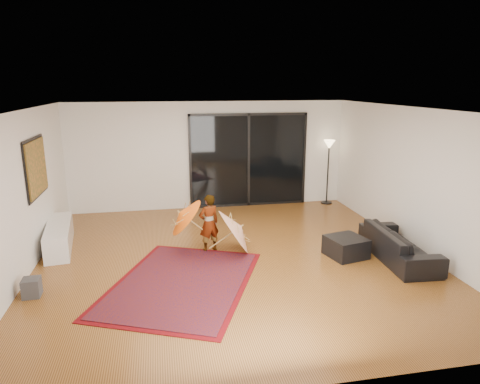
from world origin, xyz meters
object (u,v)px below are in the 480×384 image
object	(u,v)px
sofa	(399,244)
child	(209,223)
media_console	(59,236)
ottoman	(346,247)

from	to	relation	value
sofa	child	size ratio (longest dim) A/B	1.73
sofa	media_console	bearing A→B (deg)	78.12
ottoman	sofa	bearing A→B (deg)	-18.83
ottoman	child	distance (m)	2.60
ottoman	media_console	bearing A→B (deg)	164.80
sofa	ottoman	world-z (taller)	sofa
media_console	child	bearing A→B (deg)	-21.26
media_console	child	distance (m)	2.95
media_console	ottoman	bearing A→B (deg)	-22.72
sofa	ottoman	xyz separation A→B (m)	(-0.89, 0.30, -0.10)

